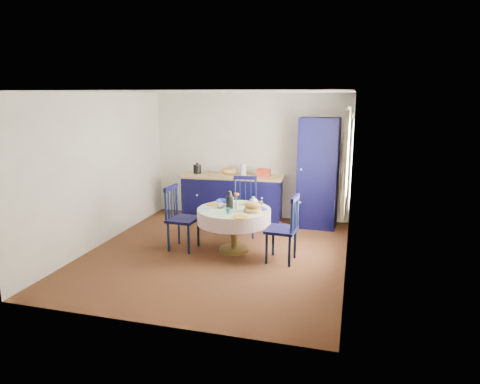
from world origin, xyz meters
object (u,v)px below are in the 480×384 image
object	(u,v)px
dining_table	(235,216)
mug_a	(220,205)
chair_left	(181,217)
chair_right	(284,228)
cobalt_bowl	(223,202)
chair_far	(244,206)
kitchen_counter	(232,197)
mug_c	(259,204)
pantry_cabinet	(318,173)
mug_b	(229,211)
mug_d	(231,200)

from	to	relation	value
dining_table	mug_a	xyz separation A→B (m)	(-0.24, -0.01, 0.16)
chair_left	mug_a	world-z (taller)	chair_left
dining_table	chair_right	distance (m)	0.87
cobalt_bowl	chair_right	bearing A→B (deg)	-24.93
chair_far	chair_right	world-z (taller)	chair_far
kitchen_counter	chair_right	distance (m)	2.39
mug_c	cobalt_bowl	bearing A→B (deg)	175.65
dining_table	chair_right	bearing A→B (deg)	-15.28
pantry_cabinet	dining_table	xyz separation A→B (m)	(-1.14, -1.68, -0.44)
mug_b	mug_d	xyz separation A→B (m)	(-0.16, 0.69, 0.00)
mug_a	mug_d	distance (m)	0.41
dining_table	mug_c	size ratio (longest dim) A/B	10.39
chair_right	cobalt_bowl	bearing A→B (deg)	-110.23
pantry_cabinet	chair_right	distance (m)	2.00
kitchen_counter	mug_c	distance (m)	1.76
chair_right	mug_c	size ratio (longest dim) A/B	9.12
mug_a	cobalt_bowl	size ratio (longest dim) A/B	0.51
kitchen_counter	mug_d	size ratio (longest dim) A/B	22.05
pantry_cabinet	mug_d	xyz separation A→B (m)	(-1.31, -1.29, -0.28)
pantry_cabinet	dining_table	bearing A→B (deg)	-122.01
chair_far	mug_d	distance (m)	0.54
mug_b	cobalt_bowl	size ratio (longest dim) A/B	0.42
chair_far	mug_c	xyz separation A→B (m)	(0.42, -0.63, 0.22)
chair_right	chair_far	bearing A→B (deg)	-135.80
kitchen_counter	pantry_cabinet	xyz separation A→B (m)	(1.68, -0.05, 0.56)
mug_b	mug_d	world-z (taller)	same
chair_right	mug_c	distance (m)	0.71
chair_far	mug_b	size ratio (longest dim) A/B	11.22
chair_right	mug_b	size ratio (longest dim) A/B	11.03
dining_table	chair_left	world-z (taller)	chair_left
pantry_cabinet	mug_c	distance (m)	1.67
mug_c	chair_right	bearing A→B (deg)	-44.02
chair_left	mug_b	distance (m)	0.91
pantry_cabinet	mug_a	distance (m)	2.20
pantry_cabinet	kitchen_counter	bearing A→B (deg)	-179.57
chair_left	chair_far	xyz separation A→B (m)	(0.80, 0.98, 0.00)
mug_c	pantry_cabinet	bearing A→B (deg)	61.09
chair_left	mug_c	size ratio (longest dim) A/B	9.25
dining_table	mug_b	world-z (taller)	dining_table
chair_right	mug_d	world-z (taller)	chair_right
dining_table	chair_far	size ratio (longest dim) A/B	1.12
pantry_cabinet	chair_far	xyz separation A→B (m)	(-1.21, -0.81, -0.50)
mug_b	cobalt_bowl	xyz separation A→B (m)	(-0.27, 0.59, -0.02)
cobalt_bowl	mug_c	bearing A→B (deg)	-4.35
mug_d	chair_left	bearing A→B (deg)	-144.69
mug_b	chair_far	bearing A→B (deg)	93.07
chair_left	cobalt_bowl	xyz separation A→B (m)	(0.60, 0.40, 0.20)
chair_far	cobalt_bowl	size ratio (longest dim) A/B	4.71
kitchen_counter	mug_b	size ratio (longest dim) A/B	22.09
chair_far	kitchen_counter	bearing A→B (deg)	111.52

